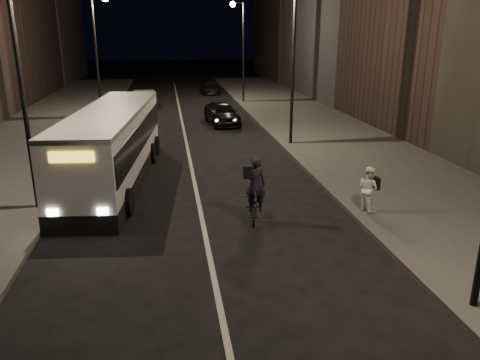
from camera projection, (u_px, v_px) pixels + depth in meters
name	position (u px, v px, depth m)	size (l,w,h in m)	color
ground	(208.00, 250.00, 13.46)	(180.00, 180.00, 0.00)	black
sidewalk_right	(329.00, 135.00, 27.86)	(7.00, 70.00, 0.16)	#3A3A38
sidewalk_left	(29.00, 145.00, 25.36)	(7.00, 70.00, 0.16)	#3A3A38
streetlight_right_mid	(289.00, 44.00, 23.90)	(1.20, 0.44, 8.12)	black
streetlight_right_far	(240.00, 39.00, 38.95)	(1.20, 0.44, 8.12)	black
streetlight_left_near	(25.00, 52.00, 14.80)	(1.20, 0.44, 8.12)	black
streetlight_left_far	(99.00, 40.00, 31.74)	(1.20, 0.44, 8.12)	black
city_bus	(113.00, 142.00, 19.18)	(3.50, 11.35, 3.01)	silver
cyclist_on_bicycle	(254.00, 199.00, 15.35)	(0.98, 2.00, 2.21)	black
pedestrian_woman	(368.00, 189.00, 15.75)	(0.75, 0.59, 1.55)	white
car_near	(222.00, 113.00, 31.17)	(1.79, 4.45, 1.52)	black
car_mid	(145.00, 99.00, 37.62)	(1.60, 4.59, 1.51)	#3F4042
car_far	(211.00, 87.00, 46.78)	(1.81, 4.44, 1.29)	black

